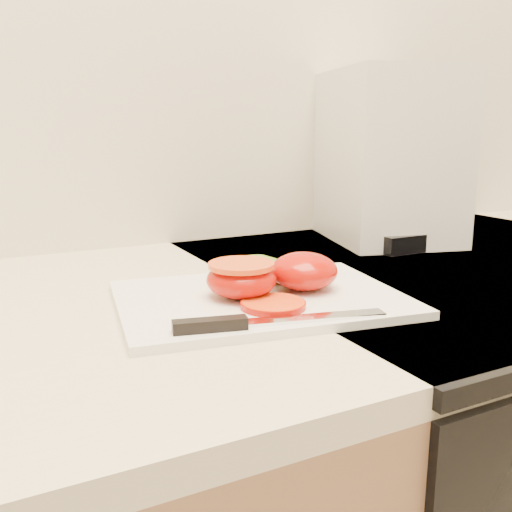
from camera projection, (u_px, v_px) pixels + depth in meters
name	position (u px, v px, depth m)	size (l,w,h in m)	color
cutting_board	(260.00, 299.00, 0.67)	(0.33, 0.24, 0.01)	white
tomato_half_dome	(304.00, 271.00, 0.69)	(0.08, 0.08, 0.05)	#B90A03
tomato_half_cut	(241.00, 278.00, 0.66)	(0.08, 0.08, 0.04)	#B90A03
tomato_slice_0	(273.00, 304.00, 0.62)	(0.07, 0.07, 0.01)	orange
lettuce_leaf_0	(262.00, 269.00, 0.74)	(0.11, 0.08, 0.02)	olive
knife	(253.00, 322.00, 0.56)	(0.22, 0.06, 0.01)	silver
appliance	(389.00, 157.00, 1.02)	(0.20, 0.25, 0.30)	silver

